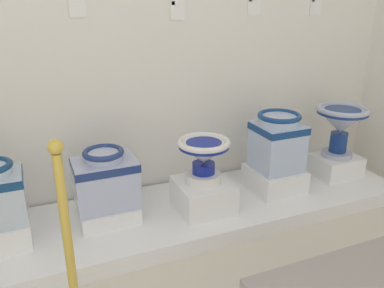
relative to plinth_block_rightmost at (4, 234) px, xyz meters
name	(u,v)px	position (x,y,z in m)	size (l,w,h in m)	color
wall_back	(172,0)	(1.26, 0.47, 1.30)	(3.99, 0.06, 2.99)	white
display_platform	(197,211)	(1.26, 0.01, -0.13)	(3.19, 0.82, 0.11)	white
plinth_block_rightmost	(4,234)	(0.00, 0.00, 0.00)	(0.31, 0.29, 0.16)	white
plinth_block_broad_patterned	(108,212)	(0.63, 0.05, -0.02)	(0.38, 0.33, 0.11)	white
antique_toilet_broad_patterned	(105,178)	(0.63, 0.05, 0.23)	(0.40, 0.29, 0.39)	#B1BBDA
plinth_block_slender_white	(203,195)	(1.28, -0.06, 0.02)	(0.37, 0.38, 0.20)	white
antique_toilet_slender_white	(204,154)	(1.28, -0.06, 0.33)	(0.36, 0.36, 0.31)	white
plinth_block_pale_glazed	(274,178)	(1.92, 0.01, 0.00)	(0.37, 0.39, 0.16)	white
antique_toilet_pale_glazed	(278,140)	(1.92, 0.01, 0.32)	(0.33, 0.33, 0.44)	silver
plinth_block_leftmost	(335,165)	(2.53, 0.03, 0.00)	(0.36, 0.31, 0.16)	white
antique_toilet_leftmost	(341,121)	(2.53, 0.03, 0.39)	(0.41, 0.41, 0.42)	#AEB6CD
info_placard_second	(77,4)	(0.61, 0.44, 1.28)	(0.10, 0.01, 0.16)	white
info_placard_third	(178,10)	(1.29, 0.44, 1.24)	(0.11, 0.01, 0.14)	white
info_placard_fourth	(254,5)	(1.91, 0.44, 1.26)	(0.11, 0.01, 0.14)	white
info_placard_fifth	(316,6)	(2.49, 0.44, 1.26)	(0.11, 0.01, 0.15)	white
stanchion_post_near_left	(74,288)	(0.32, -0.76, 0.10)	(0.26, 0.26, 1.00)	gold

